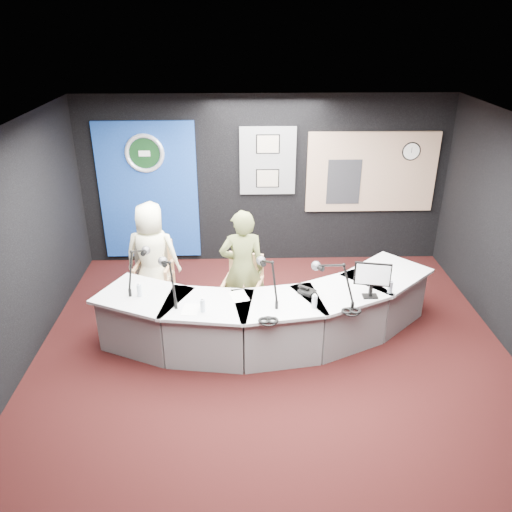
{
  "coord_description": "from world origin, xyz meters",
  "views": [
    {
      "loc": [
        -0.37,
        -5.11,
        3.93
      ],
      "look_at": [
        -0.2,
        0.8,
        1.1
      ],
      "focal_mm": 36.0,
      "sensor_mm": 36.0,
      "label": 1
    }
  ],
  "objects_px": {
    "broadcast_desk": "(268,315)",
    "armchair_left": "(154,278)",
    "person_woman": "(242,269)",
    "armchair_right": "(243,291)",
    "person_man": "(152,256)"
  },
  "relations": [
    {
      "from": "broadcast_desk",
      "to": "armchair_left",
      "type": "relative_size",
      "value": 5.13
    },
    {
      "from": "armchair_left",
      "to": "person_woman",
      "type": "xyz_separation_m",
      "value": [
        1.28,
        -0.52,
        0.39
      ]
    },
    {
      "from": "person_woman",
      "to": "broadcast_desk",
      "type": "bearing_deg",
      "value": 123.81
    },
    {
      "from": "armchair_right",
      "to": "broadcast_desk",
      "type": "bearing_deg",
      "value": -38.61
    },
    {
      "from": "person_man",
      "to": "person_woman",
      "type": "height_order",
      "value": "person_woman"
    },
    {
      "from": "armchair_right",
      "to": "person_man",
      "type": "xyz_separation_m",
      "value": [
        -1.28,
        0.52,
        0.3
      ]
    },
    {
      "from": "armchair_left",
      "to": "broadcast_desk",
      "type": "bearing_deg",
      "value": -23.24
    },
    {
      "from": "armchair_left",
      "to": "armchair_right",
      "type": "relative_size",
      "value": 0.89
    },
    {
      "from": "armchair_right",
      "to": "person_woman",
      "type": "bearing_deg",
      "value": 0.0
    },
    {
      "from": "armchair_right",
      "to": "person_man",
      "type": "bearing_deg",
      "value": 171.96
    },
    {
      "from": "armchair_left",
      "to": "person_man",
      "type": "xyz_separation_m",
      "value": [
        0.0,
        0.0,
        0.35
      ]
    },
    {
      "from": "broadcast_desk",
      "to": "armchair_left",
      "type": "bearing_deg",
      "value": 149.5
    },
    {
      "from": "armchair_left",
      "to": "armchair_right",
      "type": "distance_m",
      "value": 1.38
    },
    {
      "from": "broadcast_desk",
      "to": "person_woman",
      "type": "xyz_separation_m",
      "value": [
        -0.33,
        0.43,
        0.45
      ]
    },
    {
      "from": "person_woman",
      "to": "armchair_right",
      "type": "bearing_deg",
      "value": 180.0
    }
  ]
}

